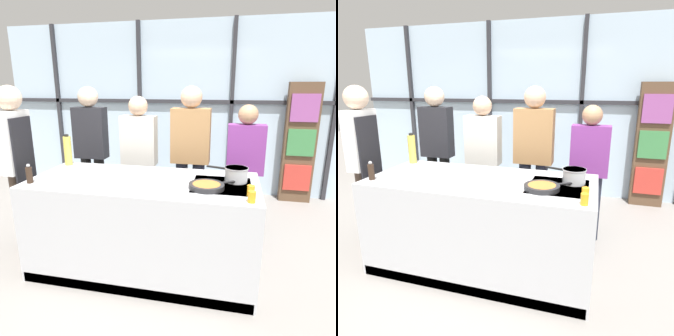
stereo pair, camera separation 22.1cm
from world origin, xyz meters
TOP-DOWN VIEW (x-y plane):
  - ground_plane at (0.00, 0.00)m, footprint 18.00×18.00m
  - back_window_wall at (0.00, 2.46)m, footprint 6.40×0.10m
  - bookshelf at (1.82, 2.27)m, footprint 0.47×0.19m
  - demo_island at (0.00, -0.00)m, footprint 2.14×0.95m
  - chef at (-1.41, 0.09)m, footprint 0.25×0.36m
  - spectator_far_left at (-0.97, 0.91)m, footprint 0.41×0.25m
  - spectator_center_left at (-0.32, 0.91)m, footprint 0.43×0.23m
  - spectator_center_right at (0.32, 0.91)m, footprint 0.46×0.25m
  - spectator_far_right at (0.97, 0.91)m, footprint 0.42×0.22m
  - frying_pan at (0.61, -0.12)m, footprint 0.50×0.38m
  - saucepan at (0.85, 0.13)m, footprint 0.39×0.22m
  - white_plate at (-0.51, 0.17)m, footprint 0.23×0.23m
  - mixing_bowl at (-0.42, -0.06)m, footprint 0.21×0.21m
  - oil_bottle at (-0.97, 0.35)m, footprint 0.08×0.08m
  - pepper_grinder at (-0.98, -0.31)m, footprint 0.06×0.06m
  - juice_glass_near at (0.97, -0.37)m, footprint 0.06×0.06m
  - juice_glass_far at (0.97, -0.23)m, footprint 0.06×0.06m

SIDE VIEW (x-z plane):
  - ground_plane at x=0.00m, z-range 0.00..0.00m
  - demo_island at x=0.00m, z-range 0.00..0.94m
  - spectator_far_right at x=0.97m, z-range 0.11..1.70m
  - bookshelf at x=1.82m, z-range 0.00..1.85m
  - white_plate at x=-0.51m, z-range 0.94..0.95m
  - spectator_center_left at x=-0.32m, z-range 0.12..1.79m
  - frying_pan at x=0.61m, z-range 0.94..0.98m
  - mixing_bowl at x=-0.42m, z-range 0.94..1.00m
  - juice_glass_near at x=0.97m, z-range 0.94..1.02m
  - juice_glass_far at x=0.97m, z-range 0.94..1.02m
  - saucepan at x=0.85m, z-range 0.94..1.08m
  - pepper_grinder at x=-0.98m, z-range 0.93..1.11m
  - spectator_center_right at x=0.32m, z-range 0.13..1.92m
  - spectator_far_left at x=-0.97m, z-range 0.15..1.93m
  - chef at x=-1.41m, z-range 0.17..1.97m
  - oil_bottle at x=-0.97m, z-range 0.93..1.27m
  - back_window_wall at x=0.00m, z-range 0.00..2.80m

